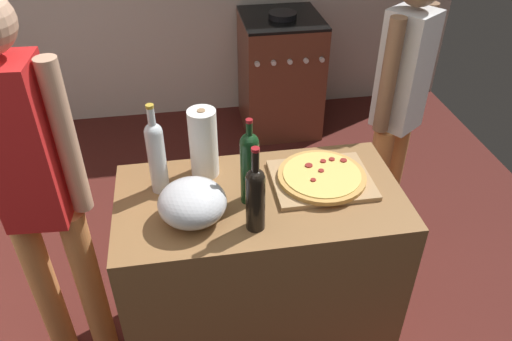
{
  "coord_description": "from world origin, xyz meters",
  "views": [
    {
      "loc": [
        -0.13,
        -0.89,
        2.12
      ],
      "look_at": [
        0.13,
        0.72,
        0.93
      ],
      "focal_mm": 34.95,
      "sensor_mm": 36.0,
      "label": 1
    }
  ],
  "objects_px": {
    "paper_towel_roll": "(203,143)",
    "person_in_stripes": "(35,186)",
    "wine_bottle_clear": "(156,154)",
    "person_in_red": "(398,105)",
    "wine_bottle_green": "(250,165)",
    "pizza": "(322,176)",
    "stove": "(280,74)",
    "wine_bottle_dark": "(255,196)",
    "mixing_bowl": "(192,203)"
  },
  "relations": [
    {
      "from": "wine_bottle_clear",
      "to": "wine_bottle_dark",
      "type": "height_order",
      "value": "wine_bottle_clear"
    },
    {
      "from": "pizza",
      "to": "mixing_bowl",
      "type": "bearing_deg",
      "value": -164.77
    },
    {
      "from": "pizza",
      "to": "stove",
      "type": "height_order",
      "value": "stove"
    },
    {
      "from": "wine_bottle_green",
      "to": "person_in_red",
      "type": "bearing_deg",
      "value": 34.96
    },
    {
      "from": "paper_towel_roll",
      "to": "stove",
      "type": "distance_m",
      "value": 2.03
    },
    {
      "from": "stove",
      "to": "wine_bottle_dark",
      "type": "bearing_deg",
      "value": -104.23
    },
    {
      "from": "mixing_bowl",
      "to": "wine_bottle_dark",
      "type": "xyz_separation_m",
      "value": [
        0.22,
        -0.08,
        0.07
      ]
    },
    {
      "from": "wine_bottle_clear",
      "to": "person_in_red",
      "type": "height_order",
      "value": "person_in_red"
    },
    {
      "from": "wine_bottle_dark",
      "to": "person_in_stripes",
      "type": "xyz_separation_m",
      "value": [
        -0.79,
        0.23,
        -0.03
      ]
    },
    {
      "from": "wine_bottle_green",
      "to": "mixing_bowl",
      "type": "bearing_deg",
      "value": -160.73
    },
    {
      "from": "wine_bottle_clear",
      "to": "wine_bottle_green",
      "type": "relative_size",
      "value": 1.06
    },
    {
      "from": "pizza",
      "to": "mixing_bowl",
      "type": "height_order",
      "value": "mixing_bowl"
    },
    {
      "from": "mixing_bowl",
      "to": "person_in_stripes",
      "type": "height_order",
      "value": "person_in_stripes"
    },
    {
      "from": "wine_bottle_clear",
      "to": "wine_bottle_dark",
      "type": "xyz_separation_m",
      "value": [
        0.34,
        -0.28,
        -0.02
      ]
    },
    {
      "from": "pizza",
      "to": "person_in_red",
      "type": "bearing_deg",
      "value": 44.11
    },
    {
      "from": "pizza",
      "to": "wine_bottle_clear",
      "type": "xyz_separation_m",
      "value": [
        -0.65,
        0.06,
        0.14
      ]
    },
    {
      "from": "paper_towel_roll",
      "to": "person_in_red",
      "type": "relative_size",
      "value": 0.19
    },
    {
      "from": "wine_bottle_green",
      "to": "person_in_stripes",
      "type": "distance_m",
      "value": 0.8
    },
    {
      "from": "wine_bottle_dark",
      "to": "person_in_stripes",
      "type": "bearing_deg",
      "value": 163.64
    },
    {
      "from": "wine_bottle_green",
      "to": "stove",
      "type": "distance_m",
      "value": 2.17
    },
    {
      "from": "person_in_stripes",
      "to": "person_in_red",
      "type": "distance_m",
      "value": 1.73
    },
    {
      "from": "wine_bottle_clear",
      "to": "paper_towel_roll",
      "type": "bearing_deg",
      "value": 23.74
    },
    {
      "from": "wine_bottle_dark",
      "to": "person_in_red",
      "type": "bearing_deg",
      "value": 41.32
    },
    {
      "from": "wine_bottle_green",
      "to": "stove",
      "type": "bearing_deg",
      "value": 74.81
    },
    {
      "from": "wine_bottle_dark",
      "to": "paper_towel_roll",
      "type": "bearing_deg",
      "value": 112.69
    },
    {
      "from": "wine_bottle_clear",
      "to": "person_in_red",
      "type": "relative_size",
      "value": 0.24
    },
    {
      "from": "mixing_bowl",
      "to": "stove",
      "type": "height_order",
      "value": "mixing_bowl"
    },
    {
      "from": "wine_bottle_clear",
      "to": "wine_bottle_green",
      "type": "distance_m",
      "value": 0.36
    },
    {
      "from": "wine_bottle_dark",
      "to": "person_in_red",
      "type": "relative_size",
      "value": 0.22
    },
    {
      "from": "pizza",
      "to": "wine_bottle_green",
      "type": "distance_m",
      "value": 0.34
    },
    {
      "from": "wine_bottle_clear",
      "to": "person_in_red",
      "type": "xyz_separation_m",
      "value": [
        1.2,
        0.47,
        -0.15
      ]
    },
    {
      "from": "mixing_bowl",
      "to": "wine_bottle_green",
      "type": "height_order",
      "value": "wine_bottle_green"
    },
    {
      "from": "paper_towel_roll",
      "to": "person_in_red",
      "type": "xyz_separation_m",
      "value": [
        1.01,
        0.39,
        -0.12
      ]
    },
    {
      "from": "paper_towel_roll",
      "to": "person_in_stripes",
      "type": "height_order",
      "value": "person_in_stripes"
    },
    {
      "from": "person_in_red",
      "to": "mixing_bowl",
      "type": "bearing_deg",
      "value": -147.93
    },
    {
      "from": "pizza",
      "to": "mixing_bowl",
      "type": "relative_size",
      "value": 1.42
    },
    {
      "from": "wine_bottle_clear",
      "to": "person_in_red",
      "type": "distance_m",
      "value": 1.29
    },
    {
      "from": "mixing_bowl",
      "to": "person_in_red",
      "type": "height_order",
      "value": "person_in_red"
    },
    {
      "from": "wine_bottle_green",
      "to": "wine_bottle_dark",
      "type": "bearing_deg",
      "value": -91.45
    },
    {
      "from": "pizza",
      "to": "paper_towel_roll",
      "type": "bearing_deg",
      "value": 163.09
    },
    {
      "from": "wine_bottle_clear",
      "to": "wine_bottle_dark",
      "type": "bearing_deg",
      "value": -39.94
    },
    {
      "from": "stove",
      "to": "person_in_stripes",
      "type": "bearing_deg",
      "value": -124.59
    },
    {
      "from": "stove",
      "to": "person_in_stripes",
      "type": "height_order",
      "value": "person_in_stripes"
    },
    {
      "from": "pizza",
      "to": "person_in_stripes",
      "type": "height_order",
      "value": "person_in_stripes"
    },
    {
      "from": "mixing_bowl",
      "to": "wine_bottle_green",
      "type": "relative_size",
      "value": 0.7
    },
    {
      "from": "pizza",
      "to": "person_in_stripes",
      "type": "relative_size",
      "value": 0.21
    },
    {
      "from": "paper_towel_roll",
      "to": "wine_bottle_clear",
      "type": "xyz_separation_m",
      "value": [
        -0.19,
        -0.08,
        0.02
      ]
    },
    {
      "from": "paper_towel_roll",
      "to": "person_in_stripes",
      "type": "relative_size",
      "value": 0.17
    },
    {
      "from": "person_in_red",
      "to": "paper_towel_roll",
      "type": "bearing_deg",
      "value": -158.87
    },
    {
      "from": "wine_bottle_green",
      "to": "wine_bottle_dark",
      "type": "height_order",
      "value": "wine_bottle_green"
    }
  ]
}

